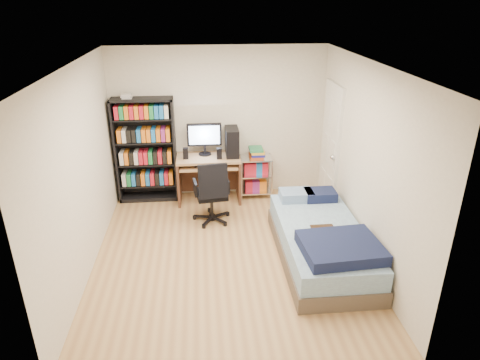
{
  "coord_description": "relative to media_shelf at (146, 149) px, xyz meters",
  "views": [
    {
      "loc": [
        -0.3,
        -4.87,
        3.22
      ],
      "look_at": [
        0.2,
        0.4,
        0.91
      ],
      "focal_mm": 32.0,
      "sensor_mm": 36.0,
      "label": 1
    }
  ],
  "objects": [
    {
      "name": "room",
      "position": [
        1.21,
        -1.84,
        0.36
      ],
      "size": [
        3.58,
        4.08,
        2.58
      ],
      "color": "tan",
      "rests_on": "ground"
    },
    {
      "name": "bed",
      "position": [
        2.42,
        -2.07,
        -0.62
      ],
      "size": [
        1.05,
        2.11,
        0.6
      ],
      "color": "brown",
      "rests_on": "room"
    },
    {
      "name": "wire_cart",
      "position": [
        1.81,
        -0.06,
        -0.32
      ],
      "size": [
        0.54,
        0.4,
        0.87
      ],
      "rotation": [
        0.0,
        0.0,
        -0.02
      ],
      "color": "silver",
      "rests_on": "room"
    },
    {
      "name": "office_chair",
      "position": [
        1.04,
        -0.91,
        -0.57
      ],
      "size": [
        0.66,
        0.66,
        1.0
      ],
      "rotation": [
        0.0,
        0.0,
        0.13
      ],
      "color": "black",
      "rests_on": "room"
    },
    {
      "name": "door",
      "position": [
        2.94,
        -0.49,
        0.11
      ],
      "size": [
        0.12,
        0.8,
        2.0
      ],
      "color": "silver",
      "rests_on": "room"
    },
    {
      "name": "media_shelf",
      "position": [
        0.0,
        0.0,
        0.0
      ],
      "size": [
        0.97,
        0.32,
        1.8
      ],
      "color": "black",
      "rests_on": "room"
    },
    {
      "name": "computer_desk",
      "position": [
        1.12,
        -0.09,
        -0.18
      ],
      "size": [
        1.04,
        0.6,
        1.31
      ],
      "color": "tan",
      "rests_on": "room"
    }
  ]
}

